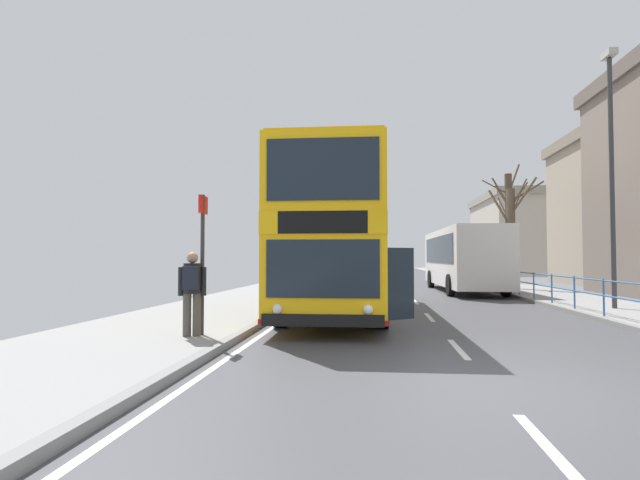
{
  "coord_description": "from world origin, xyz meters",
  "views": [
    {
      "loc": [
        -1.51,
        -6.67,
        1.67
      ],
      "look_at": [
        -2.97,
        6.34,
        2.15
      ],
      "focal_mm": 27.52,
      "sensor_mm": 36.0,
      "label": 1
    }
  ],
  "objects_px": {
    "double_decker_bus_main": "(339,239)",
    "bare_tree_far_02": "(511,235)",
    "background_bus_far_lane": "(463,258)",
    "background_building_00": "(543,234)",
    "bare_tree_far_01": "(509,225)",
    "bus_stop_sign_near": "(203,249)",
    "street_lamp_far_side": "(611,159)",
    "pedestrian_with_backpack": "(192,287)"
  },
  "relations": [
    {
      "from": "double_decker_bus_main",
      "to": "bare_tree_far_02",
      "type": "relative_size",
      "value": 2.12
    },
    {
      "from": "bare_tree_far_02",
      "to": "background_bus_far_lane",
      "type": "bearing_deg",
      "value": -172.93
    },
    {
      "from": "bare_tree_far_02",
      "to": "background_building_00",
      "type": "distance_m",
      "value": 26.59
    },
    {
      "from": "double_decker_bus_main",
      "to": "background_bus_far_lane",
      "type": "distance_m",
      "value": 11.31
    },
    {
      "from": "double_decker_bus_main",
      "to": "bare_tree_far_01",
      "type": "bearing_deg",
      "value": 59.48
    },
    {
      "from": "bus_stop_sign_near",
      "to": "street_lamp_far_side",
      "type": "height_order",
      "value": "street_lamp_far_side"
    },
    {
      "from": "background_bus_far_lane",
      "to": "pedestrian_with_backpack",
      "type": "xyz_separation_m",
      "value": [
        -7.89,
        -15.81,
        -0.57
      ]
    },
    {
      "from": "double_decker_bus_main",
      "to": "bare_tree_far_02",
      "type": "bearing_deg",
      "value": 52.32
    },
    {
      "from": "background_bus_far_lane",
      "to": "background_building_00",
      "type": "relative_size",
      "value": 0.75
    },
    {
      "from": "background_bus_far_lane",
      "to": "bare_tree_far_01",
      "type": "distance_m",
      "value": 7.14
    },
    {
      "from": "double_decker_bus_main",
      "to": "bare_tree_far_01",
      "type": "xyz_separation_m",
      "value": [
        9.21,
        15.62,
        1.42
      ]
    },
    {
      "from": "pedestrian_with_backpack",
      "to": "background_building_00",
      "type": "relative_size",
      "value": 0.12
    },
    {
      "from": "background_bus_far_lane",
      "to": "street_lamp_far_side",
      "type": "distance_m",
      "value": 10.13
    },
    {
      "from": "bus_stop_sign_near",
      "to": "street_lamp_far_side",
      "type": "relative_size",
      "value": 0.35
    },
    {
      "from": "bus_stop_sign_near",
      "to": "bare_tree_far_02",
      "type": "distance_m",
      "value": 18.87
    },
    {
      "from": "bare_tree_far_02",
      "to": "bare_tree_far_01",
      "type": "bearing_deg",
      "value": 76.16
    },
    {
      "from": "double_decker_bus_main",
      "to": "bare_tree_far_01",
      "type": "distance_m",
      "value": 18.19
    },
    {
      "from": "pedestrian_with_backpack",
      "to": "bare_tree_far_01",
      "type": "height_order",
      "value": "bare_tree_far_01"
    },
    {
      "from": "background_bus_far_lane",
      "to": "bare_tree_far_01",
      "type": "relative_size",
      "value": 1.36
    },
    {
      "from": "double_decker_bus_main",
      "to": "street_lamp_far_side",
      "type": "height_order",
      "value": "street_lamp_far_side"
    },
    {
      "from": "double_decker_bus_main",
      "to": "pedestrian_with_backpack",
      "type": "bearing_deg",
      "value": -112.39
    },
    {
      "from": "pedestrian_with_backpack",
      "to": "bus_stop_sign_near",
      "type": "height_order",
      "value": "bus_stop_sign_near"
    },
    {
      "from": "double_decker_bus_main",
      "to": "bare_tree_far_02",
      "type": "height_order",
      "value": "bare_tree_far_02"
    },
    {
      "from": "double_decker_bus_main",
      "to": "background_building_00",
      "type": "height_order",
      "value": "background_building_00"
    },
    {
      "from": "double_decker_bus_main",
      "to": "bare_tree_far_01",
      "type": "height_order",
      "value": "bare_tree_far_01"
    },
    {
      "from": "background_bus_far_lane",
      "to": "bare_tree_far_02",
      "type": "relative_size",
      "value": 1.86
    },
    {
      "from": "bus_stop_sign_near",
      "to": "double_decker_bus_main",
      "type": "bearing_deg",
      "value": 67.69
    },
    {
      "from": "background_bus_far_lane",
      "to": "background_building_00",
      "type": "bearing_deg",
      "value": 64.44
    },
    {
      "from": "pedestrian_with_backpack",
      "to": "bare_tree_far_02",
      "type": "relative_size",
      "value": 0.3
    },
    {
      "from": "background_bus_far_lane",
      "to": "bus_stop_sign_near",
      "type": "height_order",
      "value": "background_bus_far_lane"
    },
    {
      "from": "double_decker_bus_main",
      "to": "bus_stop_sign_near",
      "type": "height_order",
      "value": "double_decker_bus_main"
    },
    {
      "from": "street_lamp_far_side",
      "to": "background_building_00",
      "type": "xyz_separation_m",
      "value": [
        9.12,
        34.3,
        -0.75
      ]
    },
    {
      "from": "background_bus_far_lane",
      "to": "bare_tree_far_02",
      "type": "height_order",
      "value": "bare_tree_far_02"
    },
    {
      "from": "double_decker_bus_main",
      "to": "background_building_00",
      "type": "relative_size",
      "value": 0.85
    },
    {
      "from": "bare_tree_far_02",
      "to": "street_lamp_far_side",
      "type": "bearing_deg",
      "value": -87.26
    },
    {
      "from": "street_lamp_far_side",
      "to": "bus_stop_sign_near",
      "type": "bearing_deg",
      "value": -149.29
    },
    {
      "from": "background_building_00",
      "to": "background_bus_far_lane",
      "type": "bearing_deg",
      "value": -115.56
    },
    {
      "from": "bus_stop_sign_near",
      "to": "bare_tree_far_01",
      "type": "bearing_deg",
      "value": 61.55
    },
    {
      "from": "bus_stop_sign_near",
      "to": "background_bus_far_lane",
      "type": "bearing_deg",
      "value": 63.44
    },
    {
      "from": "background_bus_far_lane",
      "to": "bare_tree_far_02",
      "type": "bearing_deg",
      "value": 7.07
    },
    {
      "from": "pedestrian_with_backpack",
      "to": "background_building_00",
      "type": "xyz_separation_m",
      "value": [
        19.88,
        40.89,
        2.86
      ]
    },
    {
      "from": "double_decker_bus_main",
      "to": "bus_stop_sign_near",
      "type": "relative_size",
      "value": 4.08
    }
  ]
}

